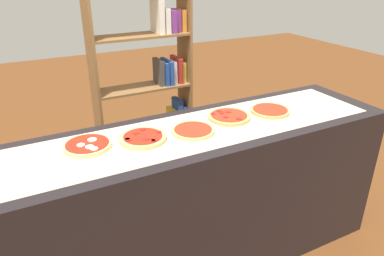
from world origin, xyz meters
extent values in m
cube|color=black|center=(0.00, 0.00, 0.46)|extent=(2.41, 0.62, 0.91)
cube|color=beige|center=(0.00, 0.00, 0.92)|extent=(2.19, 0.47, 0.00)
cylinder|color=#E5C17F|center=(-0.55, 0.07, 0.93)|extent=(0.24, 0.24, 0.02)
cylinder|color=#AD2314|center=(-0.55, 0.07, 0.94)|extent=(0.21, 0.21, 0.00)
cylinder|color=#EFE5CC|center=(-0.58, 0.06, 0.94)|extent=(0.04, 0.04, 0.00)
cylinder|color=#EFE5CC|center=(-0.52, 0.09, 0.94)|extent=(0.05, 0.05, 0.00)
cylinder|color=#EFE5CC|center=(-0.53, -0.01, 0.94)|extent=(0.04, 0.04, 0.00)
cylinder|color=#EFE5CC|center=(-0.55, 0.02, 0.94)|extent=(0.04, 0.04, 0.00)
cylinder|color=#DBB26B|center=(-0.27, 0.02, 0.93)|extent=(0.24, 0.24, 0.02)
cylinder|color=#AD2314|center=(-0.27, 0.02, 0.94)|extent=(0.20, 0.20, 0.00)
cylinder|color=maroon|center=(-0.25, -0.05, 0.94)|extent=(0.03, 0.03, 0.00)
cylinder|color=maroon|center=(-0.24, -0.05, 0.94)|extent=(0.03, 0.03, 0.00)
cylinder|color=maroon|center=(-0.36, 0.01, 0.94)|extent=(0.04, 0.04, 0.00)
cylinder|color=maroon|center=(-0.25, 0.09, 0.94)|extent=(0.03, 0.03, 0.00)
cylinder|color=maroon|center=(-0.18, 0.02, 0.94)|extent=(0.03, 0.03, 0.00)
cylinder|color=maroon|center=(-0.27, -0.02, 0.94)|extent=(0.04, 0.04, 0.00)
cylinder|color=maroon|center=(-0.29, 0.07, 0.94)|extent=(0.03, 0.03, 0.00)
cylinder|color=maroon|center=(-0.36, 0.02, 0.94)|extent=(0.03, 0.03, 0.00)
cylinder|color=#DBB26B|center=(0.00, -0.01, 0.92)|extent=(0.23, 0.23, 0.01)
cylinder|color=red|center=(0.00, -0.01, 0.93)|extent=(0.20, 0.20, 0.00)
cylinder|color=tan|center=(0.27, 0.06, 0.93)|extent=(0.25, 0.25, 0.02)
cylinder|color=red|center=(0.27, 0.06, 0.94)|extent=(0.21, 0.21, 0.00)
cylinder|color=maroon|center=(0.25, 0.10, 0.94)|extent=(0.03, 0.03, 0.00)
cylinder|color=maroon|center=(0.20, 0.11, 0.94)|extent=(0.03, 0.03, 0.00)
cylinder|color=maroon|center=(0.25, 0.13, 0.94)|extent=(0.03, 0.03, 0.00)
cylinder|color=maroon|center=(0.29, 0.09, 0.94)|extent=(0.03, 0.03, 0.00)
cylinder|color=maroon|center=(0.24, 0.04, 0.94)|extent=(0.03, 0.03, 0.00)
cylinder|color=maroon|center=(0.29, -0.02, 0.94)|extent=(0.03, 0.03, 0.00)
cylinder|color=tan|center=(0.55, 0.02, 0.93)|extent=(0.24, 0.24, 0.02)
cylinder|color=red|center=(0.55, 0.02, 0.94)|extent=(0.21, 0.21, 0.00)
cube|color=brown|center=(0.48, 1.07, 0.83)|extent=(0.02, 0.25, 1.66)
cube|color=brown|center=(-0.27, 1.07, 0.83)|extent=(0.02, 0.25, 1.66)
cube|color=brown|center=(0.11, 1.07, 0.01)|extent=(0.74, 0.25, 0.02)
cube|color=#234799|center=(0.45, 1.07, 0.12)|extent=(0.03, 0.15, 0.20)
cube|color=#2D753D|center=(0.40, 1.07, 0.14)|extent=(0.04, 0.18, 0.25)
cube|color=#753384|center=(0.36, 1.07, 0.10)|extent=(0.03, 0.17, 0.17)
cube|color=gold|center=(0.32, 1.07, 0.11)|extent=(0.03, 0.15, 0.18)
cube|color=silver|center=(0.28, 1.07, 0.12)|extent=(0.03, 0.18, 0.21)
cube|color=#47423D|center=(0.24, 1.07, 0.12)|extent=(0.03, 0.21, 0.20)
cube|color=#2D753D|center=(0.20, 1.07, 0.10)|extent=(0.04, 0.18, 0.16)
cube|color=brown|center=(0.11, 1.07, 0.42)|extent=(0.74, 0.25, 0.02)
cube|color=#234799|center=(0.45, 1.07, 0.52)|extent=(0.03, 0.16, 0.19)
cube|color=#234799|center=(0.41, 1.07, 0.56)|extent=(0.04, 0.15, 0.25)
cube|color=gold|center=(0.36, 1.07, 0.51)|extent=(0.04, 0.19, 0.17)
cube|color=brown|center=(0.11, 1.07, 0.83)|extent=(0.74, 0.25, 0.02)
cube|color=gold|center=(0.45, 1.07, 0.92)|extent=(0.04, 0.14, 0.17)
cube|color=#B22823|center=(0.41, 1.07, 0.94)|extent=(0.03, 0.19, 0.21)
cube|color=silver|center=(0.36, 1.07, 0.93)|extent=(0.04, 0.14, 0.18)
cube|color=#234799|center=(0.32, 1.07, 0.94)|extent=(0.03, 0.21, 0.19)
cube|color=#234799|center=(0.29, 1.07, 0.93)|extent=(0.03, 0.20, 0.19)
cube|color=#47423D|center=(0.25, 1.07, 0.94)|extent=(0.04, 0.17, 0.20)
cube|color=brown|center=(0.11, 1.07, 1.24)|extent=(0.74, 0.25, 0.02)
cube|color=orange|center=(0.45, 1.07, 1.33)|extent=(0.03, 0.16, 0.17)
cube|color=#753384|center=(0.40, 1.07, 1.33)|extent=(0.04, 0.14, 0.17)
cube|color=#753384|center=(0.35, 1.07, 1.34)|extent=(0.04, 0.21, 0.17)
cube|color=silver|center=(0.31, 1.07, 1.34)|extent=(0.04, 0.18, 0.18)
cube|color=silver|center=(0.25, 1.07, 1.37)|extent=(0.05, 0.19, 0.25)
camera|label=1|loc=(-0.82, -1.58, 1.76)|focal=33.88mm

